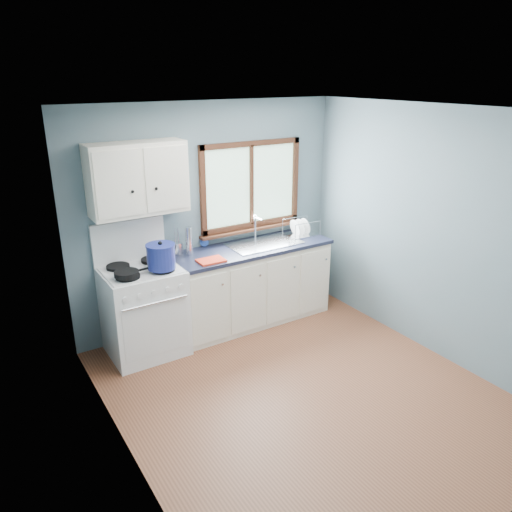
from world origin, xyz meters
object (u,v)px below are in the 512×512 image
base_cabinets (251,288)px  dish_rack (301,231)px  thermos (189,241)px  stockpot (161,256)px  skillet (127,273)px  utensil_crock (178,248)px  gas_range (144,308)px  sink (264,249)px

base_cabinets → dish_rack: bearing=3.6°
base_cabinets → thermos: 0.98m
stockpot → thermos: stockpot is taller
base_cabinets → skillet: size_ratio=5.12×
stockpot → thermos: bearing=34.4°
skillet → utensil_crock: size_ratio=1.06×
base_cabinets → utensil_crock: utensil_crock is taller
stockpot → gas_range: bearing=135.2°
sink → utensil_crock: size_ratio=2.47×
gas_range → skillet: size_ratio=3.76×
base_cabinets → sink: (0.18, -0.00, 0.45)m
skillet → thermos: 0.86m
base_cabinets → utensil_crock: 1.01m
gas_range → skillet: (-0.19, -0.17, 0.49)m
gas_range → thermos: size_ratio=4.36×
stockpot → utensil_crock: bearing=47.8°
sink → dish_rack: sink is taller
sink → stockpot: size_ratio=2.30×
gas_range → dish_rack: gas_range is taller
stockpot → dish_rack: 1.89m
gas_range → stockpot: bearing=-44.8°
base_cabinets → utensil_crock: (-0.80, 0.19, 0.58)m
dish_rack → sink: bearing=-173.2°
base_cabinets → sink: bearing=-0.1°
skillet → dish_rack: (2.23, 0.24, -0.01)m
skillet → dish_rack: bearing=-0.6°
sink → dish_rack: 0.57m
gas_range → thermos: (0.60, 0.14, 0.58)m
sink → utensil_crock: 1.01m
utensil_crock → thermos: size_ratio=1.09×
skillet → dish_rack: size_ratio=0.92×
base_cabinets → skillet: 1.61m
gas_range → stockpot: gas_range is taller
base_cabinets → thermos: thermos is taller
skillet → dish_rack: dish_rack is taller
stockpot → utensil_crock: utensil_crock is taller
thermos → skillet: bearing=-158.7°
stockpot → utensil_crock: 0.51m
thermos → sink: bearing=-7.7°
thermos → base_cabinets: bearing=-9.6°
sink → dish_rack: bearing=4.8°
skillet → utensil_crock: 0.79m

